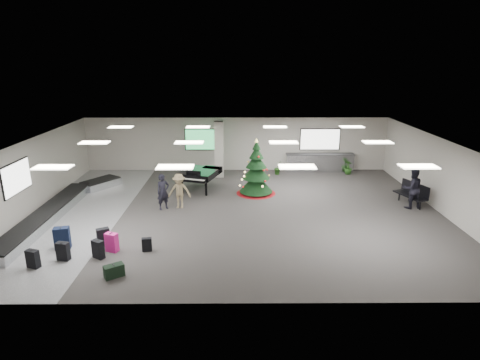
{
  "coord_description": "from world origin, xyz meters",
  "views": [
    {
      "loc": [
        0.03,
        -16.68,
        6.54
      ],
      "look_at": [
        0.16,
        1.0,
        1.17
      ],
      "focal_mm": 30.0,
      "sensor_mm": 36.0,
      "label": 1
    }
  ],
  "objects_px": {
    "grand_piano": "(199,174)",
    "traveler_b": "(179,191)",
    "pink_suitcase": "(112,242)",
    "bench": "(413,193)",
    "service_counter": "(320,162)",
    "baggage_carousel": "(59,208)",
    "christmas_tree": "(256,175)",
    "traveler_bench": "(412,188)",
    "traveler_a": "(163,192)",
    "potted_plant_right": "(348,167)",
    "potted_plant_left": "(278,168)"
  },
  "relations": [
    {
      "from": "grand_piano",
      "to": "traveler_b",
      "type": "height_order",
      "value": "traveler_b"
    },
    {
      "from": "traveler_b",
      "to": "traveler_bench",
      "type": "distance_m",
      "value": 10.52
    },
    {
      "from": "traveler_a",
      "to": "potted_plant_right",
      "type": "distance_m",
      "value": 11.38
    },
    {
      "from": "baggage_carousel",
      "to": "christmas_tree",
      "type": "relative_size",
      "value": 3.44
    },
    {
      "from": "baggage_carousel",
      "to": "potted_plant_left",
      "type": "xyz_separation_m",
      "value": [
        10.25,
        6.07,
        0.19
      ]
    },
    {
      "from": "traveler_bench",
      "to": "traveler_a",
      "type": "bearing_deg",
      "value": -6.15
    },
    {
      "from": "baggage_carousel",
      "to": "pink_suitcase",
      "type": "bearing_deg",
      "value": -47.15
    },
    {
      "from": "grand_piano",
      "to": "potted_plant_right",
      "type": "height_order",
      "value": "grand_piano"
    },
    {
      "from": "service_counter",
      "to": "traveler_bench",
      "type": "height_order",
      "value": "traveler_bench"
    },
    {
      "from": "service_counter",
      "to": "potted_plant_left",
      "type": "relative_size",
      "value": 5.0
    },
    {
      "from": "pink_suitcase",
      "to": "traveler_b",
      "type": "xyz_separation_m",
      "value": [
        1.8,
        4.32,
        0.46
      ]
    },
    {
      "from": "baggage_carousel",
      "to": "pink_suitcase",
      "type": "xyz_separation_m",
      "value": [
        3.45,
        -3.71,
        0.13
      ]
    },
    {
      "from": "baggage_carousel",
      "to": "christmas_tree",
      "type": "distance_m",
      "value": 9.23
    },
    {
      "from": "pink_suitcase",
      "to": "traveler_b",
      "type": "relative_size",
      "value": 0.43
    },
    {
      "from": "traveler_a",
      "to": "traveler_b",
      "type": "height_order",
      "value": "traveler_a"
    },
    {
      "from": "baggage_carousel",
      "to": "traveler_a",
      "type": "xyz_separation_m",
      "value": [
        4.54,
        0.46,
        0.6
      ]
    },
    {
      "from": "traveler_b",
      "to": "potted_plant_right",
      "type": "height_order",
      "value": "traveler_b"
    },
    {
      "from": "pink_suitcase",
      "to": "grand_piano",
      "type": "bearing_deg",
      "value": 91.43
    },
    {
      "from": "christmas_tree",
      "to": "traveler_a",
      "type": "xyz_separation_m",
      "value": [
        -4.28,
        -2.17,
        -0.15
      ]
    },
    {
      "from": "christmas_tree",
      "to": "traveler_a",
      "type": "bearing_deg",
      "value": -153.07
    },
    {
      "from": "traveler_a",
      "to": "traveler_b",
      "type": "xyz_separation_m",
      "value": [
        0.71,
        0.15,
        -0.01
      ]
    },
    {
      "from": "traveler_bench",
      "to": "potted_plant_right",
      "type": "bearing_deg",
      "value": -82.84
    },
    {
      "from": "pink_suitcase",
      "to": "traveler_b",
      "type": "height_order",
      "value": "traveler_b"
    },
    {
      "from": "pink_suitcase",
      "to": "bench",
      "type": "distance_m",
      "value": 13.37
    },
    {
      "from": "traveler_a",
      "to": "potted_plant_left",
      "type": "relative_size",
      "value": 2.01
    },
    {
      "from": "bench",
      "to": "grand_piano",
      "type": "bearing_deg",
      "value": 146.71
    },
    {
      "from": "pink_suitcase",
      "to": "traveler_a",
      "type": "relative_size",
      "value": 0.43
    },
    {
      "from": "baggage_carousel",
      "to": "traveler_b",
      "type": "height_order",
      "value": "traveler_b"
    },
    {
      "from": "bench",
      "to": "traveler_a",
      "type": "height_order",
      "value": "traveler_a"
    },
    {
      "from": "service_counter",
      "to": "potted_plant_right",
      "type": "xyz_separation_m",
      "value": [
        1.57,
        -0.63,
        -0.14
      ]
    },
    {
      "from": "grand_piano",
      "to": "potted_plant_left",
      "type": "height_order",
      "value": "grand_piano"
    },
    {
      "from": "bench",
      "to": "traveler_bench",
      "type": "relative_size",
      "value": 0.94
    },
    {
      "from": "grand_piano",
      "to": "traveler_b",
      "type": "xyz_separation_m",
      "value": [
        -0.67,
        -2.55,
        -0.08
      ]
    },
    {
      "from": "service_counter",
      "to": "baggage_carousel",
      "type": "bearing_deg",
      "value": -152.33
    },
    {
      "from": "pink_suitcase",
      "to": "potted_plant_right",
      "type": "xyz_separation_m",
      "value": [
        10.97,
        9.82,
        0.07
      ]
    },
    {
      "from": "traveler_b",
      "to": "potted_plant_right",
      "type": "xyz_separation_m",
      "value": [
        9.16,
        5.51,
        -0.39
      ]
    },
    {
      "from": "christmas_tree",
      "to": "traveler_a",
      "type": "height_order",
      "value": "christmas_tree"
    },
    {
      "from": "grand_piano",
      "to": "bench",
      "type": "height_order",
      "value": "grand_piano"
    },
    {
      "from": "pink_suitcase",
      "to": "potted_plant_left",
      "type": "bearing_deg",
      "value": 76.42
    },
    {
      "from": "traveler_a",
      "to": "potted_plant_right",
      "type": "bearing_deg",
      "value": -5.63
    },
    {
      "from": "service_counter",
      "to": "potted_plant_right",
      "type": "relative_size",
      "value": 4.96
    },
    {
      "from": "pink_suitcase",
      "to": "potted_plant_left",
      "type": "relative_size",
      "value": 0.86
    },
    {
      "from": "baggage_carousel",
      "to": "service_counter",
      "type": "xyz_separation_m",
      "value": [
        12.84,
        6.73,
        0.33
      ]
    },
    {
      "from": "traveler_a",
      "to": "traveler_b",
      "type": "relative_size",
      "value": 1.02
    },
    {
      "from": "traveler_b",
      "to": "traveler_bench",
      "type": "bearing_deg",
      "value": 1.94
    },
    {
      "from": "traveler_bench",
      "to": "traveler_b",
      "type": "bearing_deg",
      "value": -6.93
    },
    {
      "from": "pink_suitcase",
      "to": "traveler_bench",
      "type": "distance_m",
      "value": 13.04
    },
    {
      "from": "traveler_a",
      "to": "potted_plant_left",
      "type": "height_order",
      "value": "traveler_a"
    },
    {
      "from": "grand_piano",
      "to": "traveler_bench",
      "type": "relative_size",
      "value": 1.36
    },
    {
      "from": "service_counter",
      "to": "bench",
      "type": "height_order",
      "value": "service_counter"
    }
  ]
}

